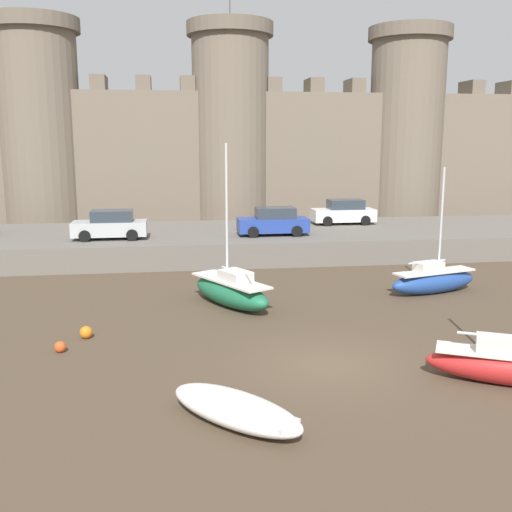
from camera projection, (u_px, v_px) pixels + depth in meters
The scene contains 11 objects.
ground_plane at pixel (328, 364), 18.55m from camera, with size 160.00×160.00×0.00m, color #4C3D2D.
quay_road at pixel (249, 241), 37.06m from camera, with size 68.99×10.00×1.37m, color #666059.
castle at pixel (231, 139), 46.61m from camera, with size 63.53×6.55×18.54m.
sailboat_foreground_right at pixel (231, 291), 24.97m from camera, with size 3.59×4.86×6.74m.
sailboat_midflat_centre at pixel (433, 280), 27.08m from camera, with size 4.64×2.31×5.68m.
rowboat_foreground_left at pixel (235, 408), 14.66m from camera, with size 3.74×3.88×0.72m.
mooring_buoy_mid_mud at pixel (60, 347), 19.58m from camera, with size 0.37×0.37×0.37m, color #E04C1E.
mooring_buoy_near_channel at pixel (86, 332), 20.96m from camera, with size 0.44×0.44×0.44m, color orange.
car_quay_east at pixel (273, 222), 34.94m from camera, with size 4.10×1.88×1.62m.
car_quay_centre_west at pixel (110, 225), 33.54m from camera, with size 4.10×1.88×1.62m.
car_quay_west at pixel (344, 212), 39.56m from camera, with size 4.10×1.88×1.62m.
Camera 1 is at (-4.67, -17.09, 6.84)m, focal length 42.00 mm.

